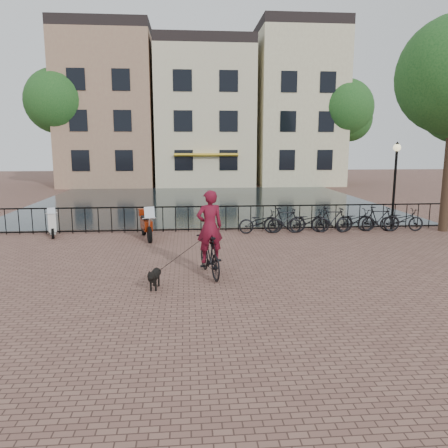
{
  "coord_description": "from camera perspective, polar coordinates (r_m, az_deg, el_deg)",
  "views": [
    {
      "loc": [
        -1.02,
        -9.11,
        3.42
      ],
      "look_at": [
        0.0,
        3.0,
        1.2
      ],
      "focal_mm": 35.0,
      "sensor_mm": 36.0,
      "label": 1
    }
  ],
  "objects": [
    {
      "name": "parked_bike_0",
      "position": [
        17.01,
        4.8,
        0.26
      ],
      "size": [
        1.74,
        0.67,
        0.9
      ],
      "primitive_type": "imported",
      "rotation": [
        0.0,
        0.0,
        1.62
      ],
      "color": "black",
      "rests_on": "ground"
    },
    {
      "name": "ground",
      "position": [
        9.78,
        1.5,
        -10.11
      ],
      "size": [
        100.0,
        100.0,
        0.0
      ],
      "primitive_type": "plane",
      "color": "brown",
      "rests_on": "ground"
    },
    {
      "name": "parked_bike_4",
      "position": [
        18.03,
        16.79,
        0.43
      ],
      "size": [
        1.79,
        0.86,
        0.9
      ],
      "primitive_type": "imported",
      "rotation": [
        0.0,
        0.0,
        1.73
      ],
      "color": "black",
      "rests_on": "ground"
    },
    {
      "name": "canal_water",
      "position": [
        26.65,
        -2.59,
        2.97
      ],
      "size": [
        20.0,
        20.0,
        0.0
      ],
      "primitive_type": "plane",
      "color": "black",
      "rests_on": "ground"
    },
    {
      "name": "tree_far_right",
      "position": [
        38.5,
        15.45,
        14.36
      ],
      "size": [
        4.76,
        4.76,
        8.76
      ],
      "color": "black",
      "rests_on": "ground"
    },
    {
      "name": "motorcycle",
      "position": [
        16.18,
        -10.13,
        0.38
      ],
      "size": [
        0.87,
        1.9,
        1.32
      ],
      "rotation": [
        0.0,
        0.0,
        0.24
      ],
      "color": "maroon",
      "rests_on": "ground"
    },
    {
      "name": "parked_bike_1",
      "position": [
        17.18,
        7.93,
        0.47
      ],
      "size": [
        1.67,
        0.49,
        1.0
      ],
      "primitive_type": "imported",
      "rotation": [
        0.0,
        0.0,
        1.56
      ],
      "color": "black",
      "rests_on": "ground"
    },
    {
      "name": "canal_house_right",
      "position": [
        40.38,
        9.13,
        14.82
      ],
      "size": [
        7.0,
        9.0,
        13.3
      ],
      "color": "beige",
      "rests_on": "ground"
    },
    {
      "name": "canal_house_left",
      "position": [
        39.75,
        -14.66,
        14.33
      ],
      "size": [
        7.5,
        9.0,
        12.8
      ],
      "color": "#976D58",
      "rests_on": "ground"
    },
    {
      "name": "tree_far_left",
      "position": [
        37.61,
        -20.92,
        14.74
      ],
      "size": [
        5.04,
        5.04,
        9.27
      ],
      "color": "black",
      "rests_on": "ground"
    },
    {
      "name": "scooter",
      "position": [
        17.66,
        -21.53,
        0.41
      ],
      "size": [
        0.71,
        1.33,
        1.18
      ],
      "rotation": [
        0.0,
        0.0,
        0.28
      ],
      "color": "silver",
      "rests_on": "ground"
    },
    {
      "name": "parked_bike_6",
      "position": [
        18.81,
        22.18,
        0.5
      ],
      "size": [
        1.76,
        0.75,
        0.9
      ],
      "primitive_type": "imported",
      "rotation": [
        0.0,
        0.0,
        1.48
      ],
      "color": "black",
      "rests_on": "ground"
    },
    {
      "name": "parked_bike_5",
      "position": [
        18.4,
        19.55,
        0.62
      ],
      "size": [
        1.71,
        0.65,
        1.0
      ],
      "primitive_type": "imported",
      "rotation": [
        0.0,
        0.0,
        1.46
      ],
      "color": "black",
      "rests_on": "ground"
    },
    {
      "name": "parked_bike_3",
      "position": [
        17.7,
        13.94,
        0.55
      ],
      "size": [
        1.68,
        0.52,
        1.0
      ],
      "primitive_type": "imported",
      "rotation": [
        0.0,
        0.0,
        1.54
      ],
      "color": "black",
      "rests_on": "ground"
    },
    {
      "name": "dog",
      "position": [
        10.67,
        -9.05,
        -6.96
      ],
      "size": [
        0.36,
        0.82,
        0.53
      ],
      "rotation": [
        0.0,
        0.0,
        -0.13
      ],
      "color": "black",
      "rests_on": "ground"
    },
    {
      "name": "parked_bike_2",
      "position": [
        17.43,
        10.97,
        0.35
      ],
      "size": [
        1.73,
        0.64,
        0.9
      ],
      "primitive_type": "imported",
      "rotation": [
        0.0,
        0.0,
        1.6
      ],
      "color": "black",
      "rests_on": "ground"
    },
    {
      "name": "railing",
      "position": [
        17.38,
        -1.39,
        0.7
      ],
      "size": [
        20.0,
        0.05,
        1.02
      ],
      "color": "black",
      "rests_on": "ground"
    },
    {
      "name": "canal_house_mid",
      "position": [
        39.21,
        -2.68,
        13.97
      ],
      "size": [
        8.0,
        9.5,
        11.8
      ],
      "color": "beige",
      "rests_on": "ground"
    },
    {
      "name": "cyclist",
      "position": [
        11.39,
        -1.89,
        -1.89
      ],
      "size": [
        0.94,
        2.01,
        2.65
      ],
      "rotation": [
        0.0,
        0.0,
        3.35
      ],
      "color": "black",
      "rests_on": "ground"
    },
    {
      "name": "lamp_post",
      "position": [
        18.65,
        21.48,
        6.44
      ],
      "size": [
        0.3,
        0.3,
        3.45
      ],
      "color": "black",
      "rests_on": "ground"
    }
  ]
}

